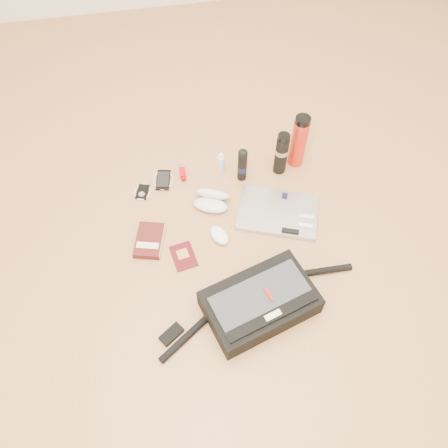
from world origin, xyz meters
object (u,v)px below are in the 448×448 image
object	(u,v)px
messenger_bag	(259,303)
thermos_black	(281,153)
book	(150,240)
thermos_red	(299,141)
laptop	(278,213)

from	to	relation	value
messenger_bag	thermos_black	xyz separation A→B (m)	(0.27, 0.70, 0.06)
book	thermos_red	world-z (taller)	thermos_red
messenger_bag	thermos_red	distance (m)	0.83
laptop	thermos_black	size ratio (longest dim) A/B	1.80
book	thermos_black	size ratio (longest dim) A/B	0.84
laptop	thermos_black	xyz separation A→B (m)	(0.07, 0.26, 0.11)
thermos_black	thermos_red	world-z (taller)	thermos_red
laptop	thermos_black	world-z (taller)	thermos_black
book	thermos_black	distance (m)	0.75
laptop	thermos_red	bearing A→B (deg)	81.77
messenger_bag	book	distance (m)	0.57
laptop	book	xyz separation A→B (m)	(-0.60, -0.04, 0.00)
messenger_bag	book	world-z (taller)	messenger_bag
laptop	thermos_red	distance (m)	0.37
thermos_black	thermos_red	xyz separation A→B (m)	(0.09, 0.04, 0.03)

